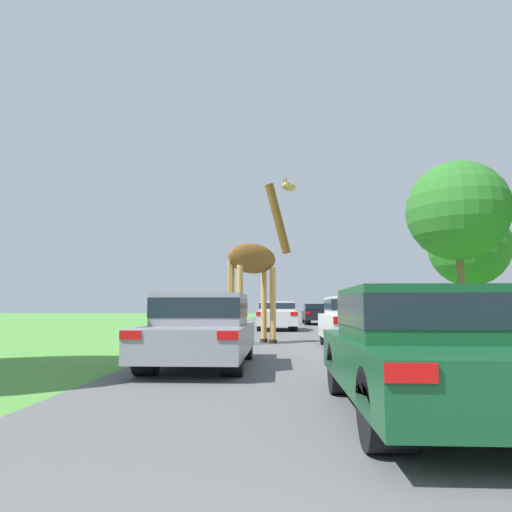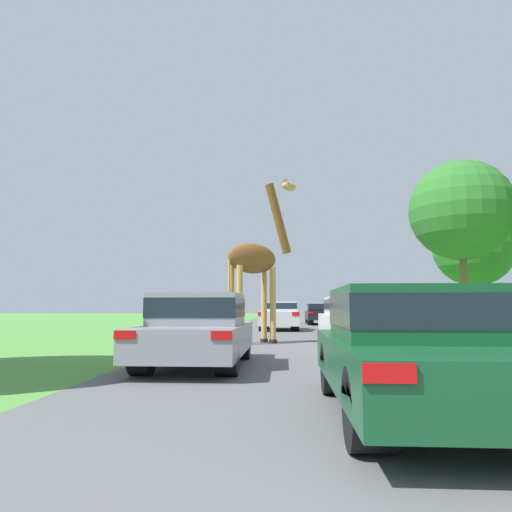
{
  "view_description": "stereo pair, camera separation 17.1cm",
  "coord_description": "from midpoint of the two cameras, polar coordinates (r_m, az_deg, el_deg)",
  "views": [
    {
      "loc": [
        -1.02,
        0.1,
        1.11
      ],
      "look_at": [
        -1.76,
        14.16,
        2.69
      ],
      "focal_mm": 32.0,
      "sensor_mm": 36.0,
      "label": 1
    },
    {
      "loc": [
        -0.85,
        0.11,
        1.11
      ],
      "look_at": [
        -1.76,
        14.16,
        2.69
      ],
      "focal_mm": 32.0,
      "sensor_mm": 36.0,
      "label": 2
    }
  ],
  "objects": [
    {
      "name": "road",
      "position": [
        29.93,
        4.83,
        -8.48
      ],
      "size": [
        7.7,
        120.0,
        0.0
      ],
      "color": "#5B5B5E",
      "rests_on": "ground"
    },
    {
      "name": "giraffe_near_road",
      "position": [
        14.25,
        -0.28,
        -0.84
      ],
      "size": [
        2.33,
        1.94,
        5.44
      ],
      "rotation": [
        0.0,
        0.0,
        -0.91
      ],
      "color": "tan",
      "rests_on": "ground"
    },
    {
      "name": "car_lead_maroon",
      "position": [
        5.08,
        19.89,
        -10.57
      ],
      "size": [
        1.8,
        3.94,
        1.31
      ],
      "color": "#144C28",
      "rests_on": "ground"
    },
    {
      "name": "car_queue_right",
      "position": [
        20.51,
        14.32,
        -7.19
      ],
      "size": [
        1.7,
        4.25,
        1.39
      ],
      "color": "#561914",
      "rests_on": "ground"
    },
    {
      "name": "car_queue_left",
      "position": [
        30.04,
        7.54,
        -7.08
      ],
      "size": [
        1.84,
        4.65,
        1.3
      ],
      "color": "black",
      "rests_on": "ground"
    },
    {
      "name": "car_far_ahead",
      "position": [
        12.67,
        12.53,
        -7.94
      ],
      "size": [
        1.92,
        4.17,
        1.38
      ],
      "color": "silver",
      "rests_on": "ground"
    },
    {
      "name": "car_verge_right",
      "position": [
        22.32,
        2.45,
        -7.36
      ],
      "size": [
        1.85,
        4.03,
        1.37
      ],
      "color": "silver",
      "rests_on": "ground"
    },
    {
      "name": "car_rear_follower",
      "position": [
        8.79,
        -7.32,
        -8.89
      ],
      "size": [
        1.75,
        4.01,
        1.36
      ],
      "color": "gray",
      "rests_on": "ground"
    },
    {
      "name": "tree_centre_back",
      "position": [
        26.75,
        23.7,
        5.16
      ],
      "size": [
        5.33,
        5.33,
        8.9
      ],
      "color": "brown",
      "rests_on": "ground"
    },
    {
      "name": "tree_right_cluster",
      "position": [
        37.84,
        24.98,
        1.06
      ],
      "size": [
        5.94,
        5.94,
        8.6
      ],
      "color": "brown",
      "rests_on": "ground"
    },
    {
      "name": "sign_post",
      "position": [
        16.17,
        23.57,
        -5.73
      ],
      "size": [
        0.7,
        0.08,
        1.64
      ],
      "color": "#4C3823",
      "rests_on": "ground"
    }
  ]
}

